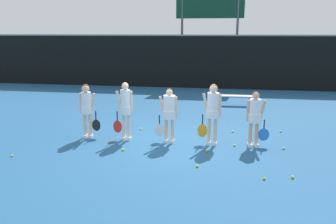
{
  "coord_description": "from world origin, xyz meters",
  "views": [
    {
      "loc": [
        1.39,
        -9.3,
        3.23
      ],
      "look_at": [
        -0.04,
        -0.04,
        0.92
      ],
      "focal_mm": 35.0,
      "sensor_mm": 36.0,
      "label": 1
    }
  ],
  "objects": [
    {
      "name": "fence_windscreen",
      "position": [
        0.0,
        9.76,
        1.54
      ],
      "size": [
        60.0,
        0.08,
        3.06
      ],
      "color": "black",
      "rests_on": "ground_plane"
    },
    {
      "name": "scoreboard",
      "position": [
        0.75,
        11.02,
        4.5
      ],
      "size": [
        4.01,
        0.15,
        5.77
      ],
      "color": "#515156",
      "rests_on": "ground_plane"
    },
    {
      "name": "tennis_ball_8",
      "position": [
        3.29,
        -0.2,
        0.03
      ],
      "size": [
        0.07,
        0.07,
        0.07
      ],
      "primitive_type": "sphere",
      "color": "#CCE033",
      "rests_on": "ground_plane"
    },
    {
      "name": "player_0",
      "position": [
        -2.58,
        0.01,
        1.0
      ],
      "size": [
        0.63,
        0.35,
        1.68
      ],
      "rotation": [
        0.0,
        0.0,
        0.15
      ],
      "color": "beige",
      "rests_on": "ground_plane"
    },
    {
      "name": "player_1",
      "position": [
        -1.35,
        -0.01,
        1.04
      ],
      "size": [
        0.62,
        0.34,
        1.77
      ],
      "rotation": [
        0.0,
        0.0,
        0.05
      ],
      "color": "beige",
      "rests_on": "ground_plane"
    },
    {
      "name": "player_3",
      "position": [
        1.26,
        -0.07,
        1.07
      ],
      "size": [
        0.66,
        0.38,
        1.79
      ],
      "rotation": [
        0.0,
        0.0,
        -0.06
      ],
      "color": "beige",
      "rests_on": "ground_plane"
    },
    {
      "name": "tennis_ball_0",
      "position": [
        -1.15,
        1.03,
        0.04
      ],
      "size": [
        0.07,
        0.07,
        0.07
      ],
      "primitive_type": "sphere",
      "color": "#CCE033",
      "rests_on": "ground_plane"
    },
    {
      "name": "tennis_ball_10",
      "position": [
        2.49,
        -2.29,
        0.03
      ],
      "size": [
        0.06,
        0.06,
        0.06
      ],
      "primitive_type": "sphere",
      "color": "#CCE033",
      "rests_on": "ground_plane"
    },
    {
      "name": "tennis_ball_4",
      "position": [
        3.48,
        1.44,
        0.03
      ],
      "size": [
        0.07,
        0.07,
        0.07
      ],
      "primitive_type": "sphere",
      "color": "#CCE033",
      "rests_on": "ground_plane"
    },
    {
      "name": "player_4",
      "position": [
        2.45,
        -0.05,
        0.94
      ],
      "size": [
        0.67,
        0.38,
        1.6
      ],
      "rotation": [
        0.0,
        0.0,
        0.13
      ],
      "color": "tan",
      "rests_on": "ground_plane"
    },
    {
      "name": "tennis_ball_1",
      "position": [
        1.93,
        -0.15,
        0.03
      ],
      "size": [
        0.07,
        0.07,
        0.07
      ],
      "primitive_type": "sphere",
      "color": "#CCE033",
      "rests_on": "ground_plane"
    },
    {
      "name": "tennis_ball_11",
      "position": [
        -1.17,
        -1.0,
        0.03
      ],
      "size": [
        0.07,
        0.07,
        0.07
      ],
      "primitive_type": "sphere",
      "color": "#CCE033",
      "rests_on": "ground_plane"
    },
    {
      "name": "tennis_ball_6",
      "position": [
        -1.76,
        -0.4,
        0.03
      ],
      "size": [
        0.07,
        0.07,
        0.07
      ],
      "primitive_type": "sphere",
      "color": "#CCE033",
      "rests_on": "ground_plane"
    },
    {
      "name": "tennis_ball_3",
      "position": [
        -3.95,
        -1.88,
        0.03
      ],
      "size": [
        0.07,
        0.07,
        0.07
      ],
      "primitive_type": "sphere",
      "color": "#CCE033",
      "rests_on": "ground_plane"
    },
    {
      "name": "tennis_ball_5",
      "position": [
        1.15,
        -0.71,
        0.03
      ],
      "size": [
        0.07,
        0.07,
        0.07
      ],
      "primitive_type": "sphere",
      "color": "#CCE033",
      "rests_on": "ground_plane"
    },
    {
      "name": "player_2",
      "position": [
        -0.01,
        -0.06,
        0.96
      ],
      "size": [
        0.68,
        0.4,
        1.63
      ],
      "rotation": [
        0.0,
        0.0,
        -0.06
      ],
      "color": "beige",
      "rests_on": "ground_plane"
    },
    {
      "name": "tennis_ball_9",
      "position": [
        3.13,
        -2.12,
        0.03
      ],
      "size": [
        0.07,
        0.07,
        0.07
      ],
      "primitive_type": "sphere",
      "color": "#CCE033",
      "rests_on": "ground_plane"
    },
    {
      "name": "tennis_ball_2",
      "position": [
        0.96,
        -1.82,
        0.03
      ],
      "size": [
        0.07,
        0.07,
        0.07
      ],
      "primitive_type": "sphere",
      "color": "#CCE033",
      "rests_on": "ground_plane"
    },
    {
      "name": "bench_courtside",
      "position": [
        2.01,
        5.39,
        0.39
      ],
      "size": [
        1.96,
        0.39,
        0.45
      ],
      "rotation": [
        0.0,
        0.0,
        0.02
      ],
      "color": "silver",
      "rests_on": "ground_plane"
    },
    {
      "name": "ground_plane",
      "position": [
        0.0,
        0.0,
        0.0
      ],
      "size": [
        140.0,
        140.0,
        0.0
      ],
      "primitive_type": "plane",
      "color": "#235684"
    },
    {
      "name": "tennis_ball_7",
      "position": [
        1.92,
        1.19,
        0.04
      ],
      "size": [
        0.07,
        0.07,
        0.07
      ],
      "primitive_type": "sphere",
      "color": "#CCE033",
      "rests_on": "ground_plane"
    }
  ]
}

